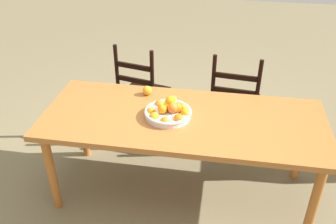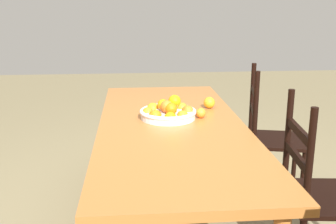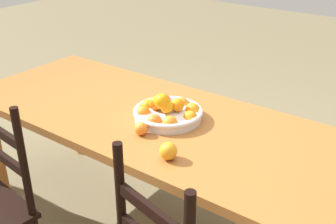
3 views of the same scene
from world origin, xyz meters
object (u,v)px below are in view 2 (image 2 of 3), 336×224
Objects in this scene: chair_by_cabinet at (270,138)px; orange_loose_1 at (209,103)px; dining_table at (172,135)px; orange_loose_0 at (201,113)px; chair_near_window at (321,195)px; fruit_bowl at (168,112)px.

chair_by_cabinet is 12.75× the size of orange_loose_1.
dining_table is 27.30× the size of orange_loose_1.
orange_loose_0 is 0.81× the size of orange_loose_1.
chair_near_window is 0.90m from chair_by_cabinet.
orange_loose_1 reaches higher than dining_table.
chair_by_cabinet is 0.63m from orange_loose_1.
orange_loose_1 is at bearing 121.76° from chair_by_cabinet.
fruit_bowl is at bearing 129.10° from chair_by_cabinet.
orange_loose_1 is (0.17, -0.50, 0.33)m from chair_by_cabinet.
dining_table is 33.69× the size of orange_loose_0.
orange_loose_0 is at bearing 136.59° from chair_by_cabinet.
dining_table is 0.89m from chair_near_window.
chair_near_window is at bearing 57.44° from fruit_bowl.
fruit_bowl reaches higher than orange_loose_0.
chair_near_window reaches higher than fruit_bowl.
fruit_bowl is at bearing 63.63° from chair_near_window.
chair_near_window is 0.94m from orange_loose_1.
dining_table is at bearing -60.90° from orange_loose_0.
orange_loose_0 is at bearing 55.65° from chair_near_window.
chair_near_window reaches higher than dining_table.
chair_by_cabinet is at bearing 4.91° from chair_near_window.
dining_table is 0.16m from fruit_bowl.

